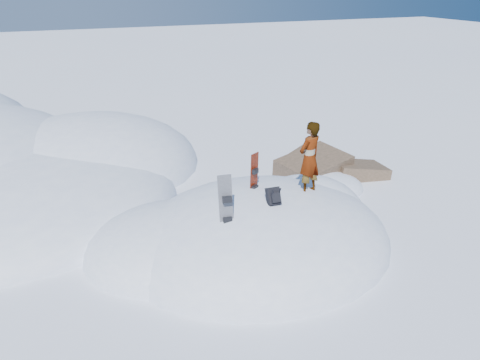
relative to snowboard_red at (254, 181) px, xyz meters
name	(u,v)px	position (x,y,z in m)	size (l,w,h in m)	color
ground	(260,245)	(-0.01, -0.43, -1.66)	(120.00, 120.00, 0.00)	white
snow_mound	(250,242)	(-0.18, -0.19, -1.66)	(8.00, 6.00, 3.00)	white
rock_outcrop	(321,180)	(3.71, 2.58, -1.64)	(4.68, 4.41, 1.68)	brown
snowboard_red	(254,181)	(0.00, 0.00, 0.00)	(0.28, 0.26, 1.53)	#B02609
snowboard_dark	(227,211)	(-1.19, -1.15, -0.10)	(0.36, 0.40, 1.70)	black
backpack	(274,196)	(0.06, -1.01, -0.01)	(0.33, 0.43, 0.51)	black
gear_pile	(195,282)	(-2.09, -1.48, -1.55)	(0.82, 0.63, 0.22)	black
person	(309,158)	(1.29, -0.49, 0.61)	(0.69, 0.45, 1.90)	slate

